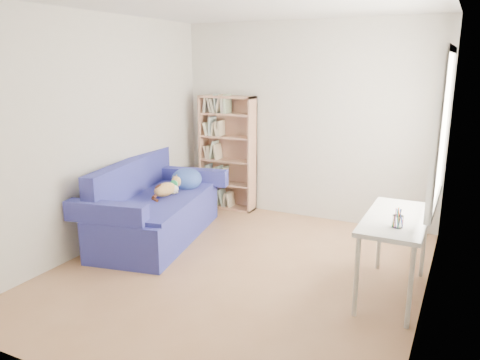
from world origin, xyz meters
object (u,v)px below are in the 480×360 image
desk (396,225)px  sofa (156,209)px  pen_cup (398,220)px  bookshelf (228,157)px

desk → sofa: bearing=175.1°
pen_cup → desk: bearing=99.1°
sofa → desk: (2.79, -0.24, 0.32)m
desk → pen_cup: pen_cup is taller
sofa → pen_cup: sofa is taller
bookshelf → desk: bearing=-33.1°
sofa → pen_cup: bearing=-21.6°
sofa → bookshelf: bearing=70.0°
bookshelf → pen_cup: 3.27m
sofa → bookshelf: (0.22, 1.44, 0.40)m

